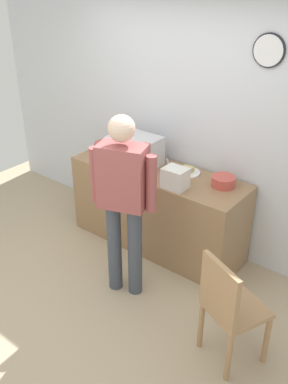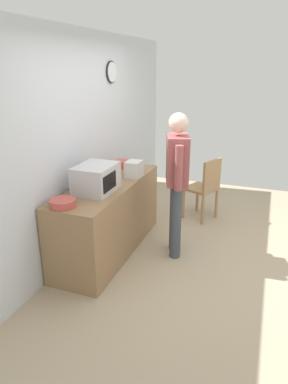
{
  "view_description": "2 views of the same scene",
  "coord_description": "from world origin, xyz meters",
  "views": [
    {
      "loc": [
        2.24,
        -1.97,
        2.76
      ],
      "look_at": [
        0.04,
        0.83,
        0.85
      ],
      "focal_mm": 40.22,
      "sensor_mm": 36.0,
      "label": 1
    },
    {
      "loc": [
        -3.6,
        -0.54,
        2.2
      ],
      "look_at": [
        -0.03,
        0.78,
        0.81
      ],
      "focal_mm": 32.54,
      "sensor_mm": 36.0,
      "label": 2
    }
  ],
  "objects": [
    {
      "name": "back_wall",
      "position": [
        0.0,
        1.6,
        1.3
      ],
      "size": [
        5.4,
        0.13,
        2.6
      ],
      "color": "silver",
      "rests_on": "ground_plane"
    },
    {
      "name": "person_standing",
      "position": [
        0.13,
        0.43,
        1.01
      ],
      "size": [
        0.56,
        0.36,
        1.72
      ],
      "color": "#404754",
      "rests_on": "ground_plane"
    },
    {
      "name": "toaster",
      "position": [
        0.26,
        1.02,
        0.99
      ],
      "size": [
        0.22,
        0.18,
        0.2
      ],
      "primitive_type": "cube",
      "color": "silver",
      "rests_on": "kitchen_counter"
    },
    {
      "name": "ground_plane",
      "position": [
        0.0,
        0.0,
        0.0
      ],
      "size": [
        6.0,
        6.0,
        0.0
      ],
      "primitive_type": "plane",
      "color": "tan"
    },
    {
      "name": "wooden_chair",
      "position": [
        1.25,
        0.29,
        0.52
      ],
      "size": [
        0.53,
        0.53,
        0.94
      ],
      "color": "#A87F56",
      "rests_on": "ground_plane"
    },
    {
      "name": "fork_utensil",
      "position": [
        -0.41,
        1.51,
        0.89
      ],
      "size": [
        0.09,
        0.16,
        0.01
      ],
      "primitive_type": "cube",
      "rotation": [
        0.0,
        0.0,
        1.12
      ],
      "color": "silver",
      "rests_on": "kitchen_counter"
    },
    {
      "name": "salad_bowl",
      "position": [
        -0.89,
        1.31,
        0.92
      ],
      "size": [
        0.26,
        0.26,
        0.07
      ],
      "primitive_type": "cylinder",
      "color": "#C64C42",
      "rests_on": "kitchen_counter"
    },
    {
      "name": "spoon_utensil",
      "position": [
        -0.14,
        1.46,
        0.89
      ],
      "size": [
        0.13,
        0.14,
        0.01
      ],
      "primitive_type": "cube",
      "rotation": [
        0.0,
        0.0,
        2.31
      ],
      "color": "silver",
      "rests_on": "kitchen_counter"
    },
    {
      "name": "kitchen_counter",
      "position": [
        -0.09,
        1.22,
        0.44
      ],
      "size": [
        1.89,
        0.62,
        0.89
      ],
      "primitive_type": "cube",
      "color": "#93704C",
      "rests_on": "ground_plane"
    },
    {
      "name": "cereal_bowl",
      "position": [
        0.59,
        1.33,
        0.94
      ],
      "size": [
        0.22,
        0.22,
        0.1
      ],
      "primitive_type": "cylinder",
      "color": "#C64C42",
      "rests_on": "kitchen_counter"
    },
    {
      "name": "microwave",
      "position": [
        -0.38,
        1.21,
        1.04
      ],
      "size": [
        0.5,
        0.39,
        0.3
      ],
      "color": "silver",
      "rests_on": "kitchen_counter"
    },
    {
      "name": "sandwich_plate",
      "position": [
        0.17,
        1.35,
        0.91
      ],
      "size": [
        0.27,
        0.27,
        0.07
      ],
      "color": "white",
      "rests_on": "kitchen_counter"
    }
  ]
}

